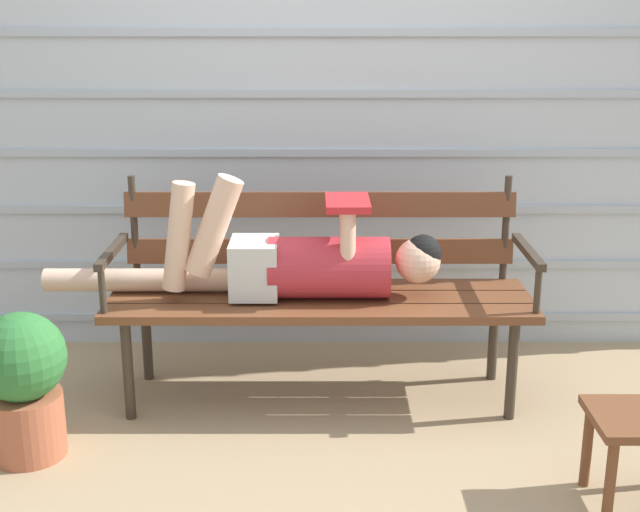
% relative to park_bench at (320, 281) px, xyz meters
% --- Properties ---
extents(ground_plane, '(12.00, 12.00, 0.00)m').
position_rel_park_bench_xyz_m(ground_plane, '(0.00, -0.18, -0.51)').
color(ground_plane, tan).
extents(house_siding, '(4.17, 0.08, 2.50)m').
position_rel_park_bench_xyz_m(house_siding, '(0.00, 0.59, 0.74)').
color(house_siding, '#B2BCC6').
rests_on(house_siding, ground).
extents(park_bench, '(1.79, 0.52, 0.94)m').
position_rel_park_bench_xyz_m(park_bench, '(0.00, 0.00, 0.00)').
color(park_bench, brown).
rests_on(park_bench, ground).
extents(reclining_person, '(1.69, 0.26, 0.54)m').
position_rel_park_bench_xyz_m(reclining_person, '(-0.10, -0.07, 0.11)').
color(reclining_person, '#B72D38').
extents(potted_plant, '(0.34, 0.34, 0.57)m').
position_rel_park_bench_xyz_m(potted_plant, '(-1.11, -0.57, -0.20)').
color(potted_plant, '#AD5B3D').
rests_on(potted_plant, ground).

